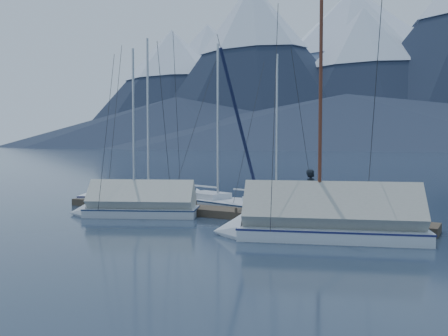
{
  "coord_description": "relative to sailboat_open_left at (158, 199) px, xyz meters",
  "views": [
    {
      "loc": [
        10.66,
        -16.6,
        3.32
      ],
      "look_at": [
        0.0,
        2.0,
        2.2
      ],
      "focal_mm": 38.0,
      "sensor_mm": 36.0,
      "label": 1
    }
  ],
  "objects": [
    {
      "name": "mooring_posts",
      "position": [
        5.16,
        -2.45,
        0.17
      ],
      "size": [
        15.12,
        1.52,
        0.35
      ],
      "color": "#382D23",
      "rests_on": "ground"
    },
    {
      "name": "dock",
      "position": [
        5.66,
        -2.45,
        -0.07
      ],
      "size": [
        18.0,
        1.5,
        0.54
      ],
      "color": "#382D23",
      "rests_on": "ground"
    },
    {
      "name": "sailboat_open_left",
      "position": [
        0.0,
        0.0,
        0.0
      ],
      "size": [
        7.65,
        5.52,
        10.01
      ],
      "color": "white",
      "rests_on": "ground"
    },
    {
      "name": "person",
      "position": [
        9.73,
        -2.21,
        1.11
      ],
      "size": [
        0.56,
        0.76,
        1.9
      ],
      "primitive_type": "imported",
      "rotation": [
        0.0,
        0.0,
        1.41
      ],
      "color": "black",
      "rests_on": "dock"
    },
    {
      "name": "sailboat_open_mid",
      "position": [
        4.46,
        -0.29,
        -0.01
      ],
      "size": [
        7.23,
        3.73,
        9.2
      ],
      "color": "silver",
      "rests_on": "ground"
    },
    {
      "name": "sailboat_covered_near",
      "position": [
        10.89,
        -5.17,
        0.3
      ],
      "size": [
        7.71,
        4.56,
        9.6
      ],
      "color": "silver",
      "rests_on": "ground"
    },
    {
      "name": "sailboat_covered_far",
      "position": [
        1.96,
        -4.47,
        0.23
      ],
      "size": [
        6.14,
        4.11,
        8.34
      ],
      "color": "silver",
      "rests_on": "ground"
    },
    {
      "name": "sailboat_open_right",
      "position": [
        7.53,
        0.2,
        -0.03
      ],
      "size": [
        6.43,
        2.72,
        8.38
      ],
      "color": "silver",
      "rests_on": "ground"
    },
    {
      "name": "ground",
      "position": [
        5.66,
        -4.45,
        -0.18
      ],
      "size": [
        1000.0,
        1000.0,
        0.0
      ],
      "primitive_type": "plane",
      "color": "#162132",
      "rests_on": "ground"
    }
  ]
}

